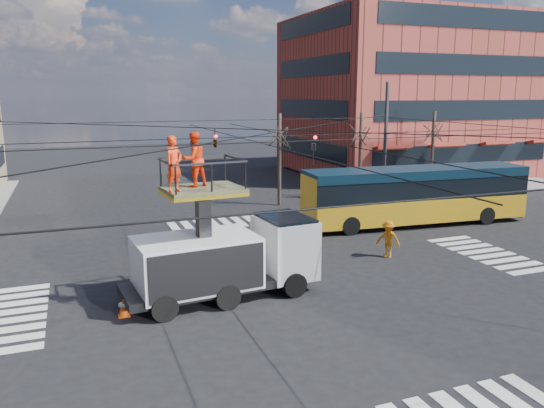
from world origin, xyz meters
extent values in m
plane|color=black|center=(0.00, 0.00, 0.00)|extent=(120.00, 120.00, 0.00)
cube|color=slate|center=(21.00, 21.00, 0.06)|extent=(18.00, 18.00, 0.12)
cube|color=maroon|center=(22.00, 24.00, 7.00)|extent=(20.00, 16.00, 14.00)
cube|color=black|center=(22.00, 16.00, 2.45)|extent=(17.00, 0.12, 1.58)
cube|color=black|center=(12.00, 24.00, 2.45)|extent=(0.12, 13.60, 1.58)
cube|color=black|center=(22.00, 16.00, 5.95)|extent=(17.00, 0.12, 1.57)
cube|color=black|center=(12.00, 24.00, 5.95)|extent=(0.12, 13.60, 1.57)
cube|color=black|center=(22.00, 16.00, 9.45)|extent=(17.00, 0.12, 1.57)
cube|color=black|center=(12.00, 24.00, 9.45)|extent=(0.12, 13.60, 1.57)
cube|color=black|center=(22.00, 16.00, 12.95)|extent=(17.00, 0.12, 1.57)
cube|color=black|center=(12.00, 24.00, 12.95)|extent=(0.12, 13.60, 1.57)
cylinder|color=#2D2D30|center=(12.00, 12.00, 4.00)|extent=(0.24, 0.24, 8.00)
cylinder|color=black|center=(0.00, 12.00, 5.70)|extent=(24.00, 0.03, 0.03)
cylinder|color=black|center=(12.00, 0.00, 5.70)|extent=(0.03, 24.00, 0.03)
cylinder|color=black|center=(0.00, 0.00, 5.90)|extent=(24.02, 24.02, 0.03)
cylinder|color=black|center=(0.00, 0.00, 5.90)|extent=(24.02, 24.02, 0.03)
cylinder|color=black|center=(0.00, -1.20, 5.60)|extent=(24.00, 0.03, 0.03)
cylinder|color=black|center=(0.00, 1.20, 5.60)|extent=(24.00, 0.03, 0.03)
cylinder|color=black|center=(-1.20, 0.00, 5.50)|extent=(0.03, 24.00, 0.03)
cylinder|color=black|center=(1.20, 0.00, 5.50)|extent=(0.03, 24.00, 0.03)
imported|color=black|center=(2.50, 3.00, 5.10)|extent=(0.16, 0.20, 1.00)
imported|color=black|center=(-1.50, 5.00, 5.35)|extent=(0.26, 1.24, 0.50)
cylinder|color=#382B21|center=(5.00, 13.50, 3.00)|extent=(0.24, 0.24, 6.00)
cylinder|color=#382B21|center=(11.00, 13.50, 3.00)|extent=(0.24, 0.24, 6.00)
cylinder|color=#382B21|center=(17.00, 13.50, 3.00)|extent=(0.24, 0.24, 6.00)
cube|color=black|center=(-2.90, -0.79, 0.55)|extent=(7.17, 2.84, 0.30)
cube|color=silver|center=(-0.32, -0.55, 1.55)|extent=(2.01, 2.56, 2.20)
cube|color=black|center=(-0.32, -0.55, 2.35)|extent=(1.81, 2.44, 0.80)
cube|color=silver|center=(-3.80, -0.88, 1.45)|extent=(4.41, 2.88, 1.80)
cylinder|color=black|center=(-0.41, -1.72, 0.45)|extent=(0.93, 0.43, 0.90)
cylinder|color=black|center=(-0.62, 0.57, 0.45)|extent=(0.93, 0.43, 0.90)
cylinder|color=black|center=(-3.00, -1.96, 0.45)|extent=(0.93, 0.43, 0.90)
cylinder|color=black|center=(-3.21, 0.33, 0.45)|extent=(0.93, 0.43, 0.90)
cylinder|color=black|center=(-5.19, -2.16, 0.45)|extent=(0.93, 0.43, 0.90)
cylinder|color=black|center=(-5.40, 0.13, 0.45)|extent=(0.93, 0.43, 0.90)
cube|color=black|center=(-3.50, -0.85, 2.72)|extent=(0.49, 0.49, 2.63)
cube|color=#424429|center=(-3.50, -0.85, 4.03)|extent=(2.78, 2.33, 0.12)
cube|color=yellow|center=(-3.50, -0.85, 3.91)|extent=(2.78, 2.33, 0.12)
imported|color=#FF3710|center=(-4.56, -1.44, 5.02)|extent=(0.80, 0.76, 1.85)
imported|color=#FF3710|center=(-3.72, -0.61, 5.04)|extent=(1.12, 1.00, 1.89)
cube|color=gold|center=(10.27, 5.96, 0.95)|extent=(13.00, 3.56, 1.30)
cube|color=black|center=(10.27, 5.96, 2.15)|extent=(12.99, 3.51, 1.10)
cube|color=#0B2333|center=(10.27, 5.96, 2.95)|extent=(13.00, 3.56, 0.50)
cube|color=gold|center=(3.97, 6.44, 1.60)|extent=(0.44, 2.48, 2.80)
cube|color=gold|center=(16.57, 5.49, 1.60)|extent=(0.44, 2.48, 2.80)
cube|color=black|center=(3.92, 6.44, 0.45)|extent=(0.35, 2.60, 0.30)
cube|color=gold|center=(4.07, 6.43, 2.85)|extent=(0.22, 1.60, 0.35)
cylinder|color=black|center=(5.70, 5.13, 0.50)|extent=(1.02, 0.37, 1.00)
cylinder|color=black|center=(5.88, 7.48, 0.50)|extent=(1.02, 0.37, 1.00)
cylinder|color=black|center=(14.02, 4.50, 0.50)|extent=(1.02, 0.37, 1.00)
cylinder|color=black|center=(14.20, 6.85, 0.50)|extent=(1.02, 0.37, 1.00)
cone|color=#FF500A|center=(-6.38, -1.30, 0.31)|extent=(0.36, 0.36, 0.62)
imported|color=orange|center=(-3.98, -0.05, 0.93)|extent=(0.55, 1.13, 1.86)
imported|color=orange|center=(5.39, 1.13, 0.85)|extent=(1.19, 1.24, 1.69)
camera|label=1|loc=(-7.61, -18.47, 7.26)|focal=35.00mm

